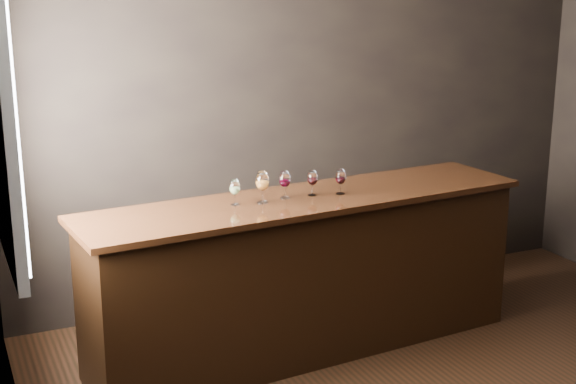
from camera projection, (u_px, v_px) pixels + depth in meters
name	position (u px, v px, depth m)	size (l,w,h in m)	color
room_shell	(445.00, 116.00, 4.40)	(5.02, 4.52, 2.81)	black
bar_counter	(306.00, 277.00, 5.56)	(3.07, 0.66, 1.07)	black
bar_top	(307.00, 200.00, 5.42)	(3.17, 0.74, 0.04)	black
back_bar_shelf	(273.00, 253.00, 6.36)	(2.42, 0.40, 0.87)	black
glass_white	(235.00, 188.00, 5.20)	(0.07, 0.07, 0.17)	white
glass_amber	(262.00, 182.00, 5.24)	(0.09, 0.09, 0.21)	white
glass_red_a	(285.00, 180.00, 5.36)	(0.08, 0.08, 0.18)	white
glass_red_b	(312.00, 179.00, 5.43)	(0.07, 0.07, 0.17)	white
glass_red_c	(341.00, 178.00, 5.47)	(0.07, 0.07, 0.17)	white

